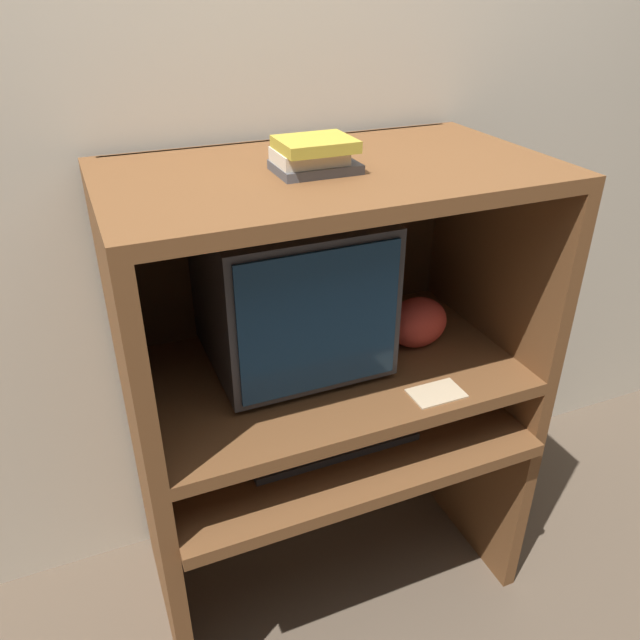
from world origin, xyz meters
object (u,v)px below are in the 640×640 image
(keyboard, at_px, (330,439))
(book_stack, at_px, (313,155))
(crt_monitor, at_px, (290,289))
(mouse, at_px, (417,410))
(snack_bag, at_px, (417,322))

(keyboard, relative_size, book_stack, 2.54)
(crt_monitor, bearing_deg, book_stack, -73.06)
(crt_monitor, xyz_separation_m, keyboard, (0.04, -0.17, -0.38))
(keyboard, bearing_deg, mouse, 4.11)
(crt_monitor, xyz_separation_m, snack_bag, (0.35, -0.06, -0.14))
(mouse, relative_size, book_stack, 0.36)
(book_stack, bearing_deg, crt_monitor, 106.94)
(crt_monitor, distance_m, snack_bag, 0.38)
(crt_monitor, bearing_deg, snack_bag, -9.82)
(book_stack, bearing_deg, mouse, -11.11)
(mouse, bearing_deg, crt_monitor, 154.87)
(book_stack, bearing_deg, snack_bag, 5.56)
(keyboard, relative_size, snack_bag, 2.63)
(crt_monitor, bearing_deg, mouse, -25.13)
(keyboard, distance_m, mouse, 0.28)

